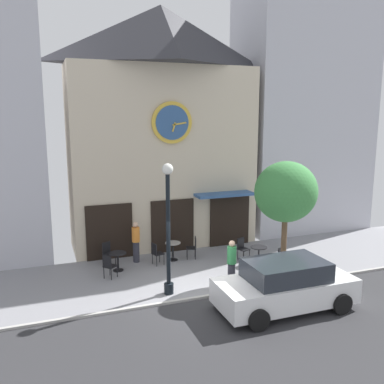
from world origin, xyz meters
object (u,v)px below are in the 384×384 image
object	(u,v)px
cafe_chair_mid_row	(108,251)
pedestrian_green	(232,263)
pedestrian_orange	(136,241)
cafe_table_center	(259,252)
parked_car_white	(285,285)
cafe_chair_by_entrance	(156,252)
cafe_chair_right_end	(193,246)
street_lamp	(168,229)
cafe_chair_near_lamp	(279,256)
cafe_chair_under_awning	(109,265)
cafe_table_leftmost	(173,248)
cafe_table_rightmost	(118,258)
cafe_chair_left_end	(242,247)
street_tree	(286,192)

from	to	relation	value
cafe_chair_mid_row	pedestrian_green	bearing A→B (deg)	-45.29
cafe_chair_mid_row	pedestrian_orange	world-z (taller)	pedestrian_orange
cafe_table_center	parked_car_white	size ratio (longest dim) A/B	0.17
cafe_chair_by_entrance	cafe_chair_right_end	bearing A→B (deg)	7.25
street_lamp	cafe_chair_mid_row	world-z (taller)	street_lamp
pedestrian_green	pedestrian_orange	bearing A→B (deg)	125.47
cafe_chair_near_lamp	pedestrian_green	distance (m)	2.63
pedestrian_green	cafe_table_center	bearing A→B (deg)	39.25
cafe_chair_right_end	pedestrian_green	world-z (taller)	pedestrian_green
street_lamp	cafe_table_center	xyz separation A→B (m)	(4.19, 1.40, -1.73)
cafe_chair_under_awning	cafe_chair_mid_row	size ratio (longest dim) A/B	1.00
street_lamp	cafe_chair_mid_row	bearing A→B (deg)	112.64
cafe_table_leftmost	cafe_table_rightmost	bearing A→B (deg)	-170.26
pedestrian_orange	parked_car_white	xyz separation A→B (m)	(3.37, -5.67, -0.10)
pedestrian_orange	cafe_chair_mid_row	bearing A→B (deg)	173.63
cafe_table_center	cafe_chair_near_lamp	size ratio (longest dim) A/B	0.81
street_lamp	cafe_chair_by_entrance	world-z (taller)	street_lamp
cafe_chair_mid_row	cafe_chair_under_awning	bearing A→B (deg)	-97.80
cafe_table_leftmost	pedestrian_orange	world-z (taller)	pedestrian_orange
cafe_chair_left_end	parked_car_white	distance (m)	4.54
cafe_table_rightmost	cafe_chair_near_lamp	size ratio (longest dim) A/B	0.80
street_tree	cafe_table_rightmost	bearing A→B (deg)	152.66
cafe_chair_near_lamp	cafe_chair_by_entrance	bearing A→B (deg)	154.40
parked_car_white	cafe_table_leftmost	bearing A→B (deg)	109.65
street_tree	pedestrian_orange	size ratio (longest dim) A/B	2.59
pedestrian_green	parked_car_white	distance (m)	2.24
cafe_table_center	cafe_chair_under_awning	bearing A→B (deg)	174.29
cafe_chair_near_lamp	cafe_chair_by_entrance	distance (m)	4.81
pedestrian_green	parked_car_white	world-z (taller)	pedestrian_green
cafe_chair_left_end	parked_car_white	size ratio (longest dim) A/B	0.21
cafe_chair_mid_row	cafe_chair_near_lamp	distance (m)	6.75
cafe_chair_by_entrance	cafe_chair_left_end	distance (m)	3.56
cafe_chair_under_awning	pedestrian_green	xyz separation A→B (m)	(3.88, -2.20, 0.33)
street_lamp	cafe_chair_mid_row	xyz separation A→B (m)	(-1.46, 3.50, -1.70)
cafe_chair_mid_row	cafe_chair_near_lamp	xyz separation A→B (m)	(6.13, -2.82, 0.00)
street_tree	cafe_chair_by_entrance	distance (m)	5.62
cafe_chair_by_entrance	pedestrian_orange	bearing A→B (deg)	137.40
cafe_table_center	pedestrian_green	size ratio (longest dim) A/B	0.44
cafe_chair_mid_row	street_tree	bearing A→B (deg)	-32.70
cafe_chair_by_entrance	parked_car_white	world-z (taller)	parked_car_white
street_lamp	cafe_chair_right_end	world-z (taller)	street_lamp
pedestrian_green	cafe_chair_right_end	bearing A→B (deg)	94.33
street_tree	cafe_chair_under_awning	world-z (taller)	street_tree
pedestrian_orange	pedestrian_green	bearing A→B (deg)	-54.53
street_lamp	cafe_table_leftmost	bearing A→B (deg)	69.88
cafe_table_rightmost	cafe_table_leftmost	size ratio (longest dim) A/B	0.96
street_tree	pedestrian_orange	distance (m)	6.31
pedestrian_orange	cafe_chair_by_entrance	bearing A→B (deg)	-42.60
cafe_table_leftmost	pedestrian_green	bearing A→B (deg)	-71.48
cafe_chair_near_lamp	parked_car_white	bearing A→B (deg)	-118.89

